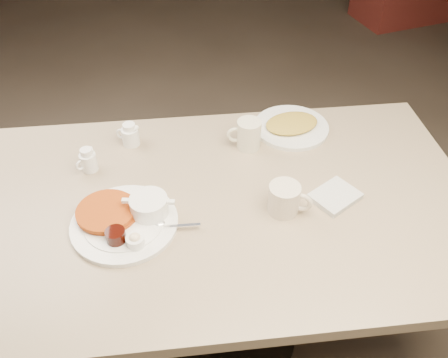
{
  "coord_description": "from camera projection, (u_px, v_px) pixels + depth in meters",
  "views": [
    {
      "loc": [
        -0.11,
        -0.98,
        1.73
      ],
      "look_at": [
        0.0,
        0.02,
        0.82
      ],
      "focal_mm": 37.63,
      "sensor_mm": 36.0,
      "label": 1
    }
  ],
  "objects": [
    {
      "name": "diner_table",
      "position": [
        225.0,
        239.0,
        1.5
      ],
      "size": [
        1.5,
        0.9,
        0.75
      ],
      "color": "tan",
      "rests_on": "ground"
    },
    {
      "name": "main_plate",
      "position": [
        127.0,
        217.0,
        1.31
      ],
      "size": [
        0.38,
        0.34,
        0.07
      ],
      "color": "white",
      "rests_on": "diner_table"
    },
    {
      "name": "coffee_mug_near",
      "position": [
        285.0,
        199.0,
        1.33
      ],
      "size": [
        0.14,
        0.12,
        0.09
      ],
      "color": "beige",
      "rests_on": "diner_table"
    },
    {
      "name": "napkin",
      "position": [
        335.0,
        196.0,
        1.39
      ],
      "size": [
        0.17,
        0.16,
        0.02
      ],
      "color": "silver",
      "rests_on": "diner_table"
    },
    {
      "name": "coffee_mug_far",
      "position": [
        248.0,
        134.0,
        1.55
      ],
      "size": [
        0.12,
        0.09,
        0.1
      ],
      "color": "#EAE5C8",
      "rests_on": "diner_table"
    },
    {
      "name": "creamer_left",
      "position": [
        88.0,
        160.0,
        1.47
      ],
      "size": [
        0.07,
        0.07,
        0.08
      ],
      "color": "white",
      "rests_on": "diner_table"
    },
    {
      "name": "creamer_right",
      "position": [
        130.0,
        135.0,
        1.57
      ],
      "size": [
        0.08,
        0.07,
        0.08
      ],
      "color": "white",
      "rests_on": "diner_table"
    },
    {
      "name": "hash_plate",
      "position": [
        291.0,
        126.0,
        1.65
      ],
      "size": [
        0.32,
        0.32,
        0.04
      ],
      "color": "white",
      "rests_on": "diner_table"
    }
  ]
}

